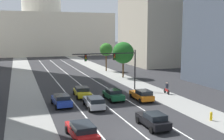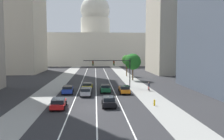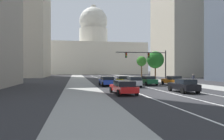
{
  "view_description": "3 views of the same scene",
  "coord_description": "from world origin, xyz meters",
  "px_view_note": "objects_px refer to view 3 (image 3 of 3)",
  "views": [
    {
      "loc": [
        -10.05,
        -22.02,
        8.85
      ],
      "look_at": [
        2.39,
        14.2,
        3.68
      ],
      "focal_mm": 44.41,
      "sensor_mm": 36.0,
      "label": 1
    },
    {
      "loc": [
        -0.13,
        -32.11,
        7.95
      ],
      "look_at": [
        2.93,
        10.57,
        4.32
      ],
      "focal_mm": 37.6,
      "sensor_mm": 36.0,
      "label": 2
    },
    {
      "loc": [
        -10.05,
        -20.92,
        2.52
      ],
      "look_at": [
        -2.55,
        21.5,
        2.42
      ],
      "focal_mm": 33.66,
      "sensor_mm": 36.0,
      "label": 3
    }
  ],
  "objects_px": {
    "car_yellow": "(123,80)",
    "car_silver": "(133,81)",
    "car_orange": "(172,80)",
    "car_green": "(148,80)",
    "car_black": "(184,85)",
    "car_blue": "(107,81)",
    "traffic_signal_mast": "(149,59)",
    "street_tree_mid_right": "(155,60)",
    "car_red": "(123,87)",
    "capitol_building": "(93,52)",
    "street_tree_far_right": "(142,61)",
    "cyclist": "(193,79)"
  },
  "relations": [
    {
      "from": "capitol_building",
      "to": "car_blue",
      "type": "height_order",
      "value": "capitol_building"
    },
    {
      "from": "car_black",
      "to": "car_blue",
      "type": "bearing_deg",
      "value": 33.37
    },
    {
      "from": "car_silver",
      "to": "street_tree_mid_right",
      "type": "relative_size",
      "value": 0.67
    },
    {
      "from": "street_tree_mid_right",
      "to": "car_yellow",
      "type": "bearing_deg",
      "value": -129.72
    },
    {
      "from": "car_silver",
      "to": "traffic_signal_mast",
      "type": "distance_m",
      "value": 10.98
    },
    {
      "from": "car_orange",
      "to": "car_silver",
      "type": "bearing_deg",
      "value": 103.6
    },
    {
      "from": "traffic_signal_mast",
      "to": "car_green",
      "type": "bearing_deg",
      "value": -111.54
    },
    {
      "from": "cyclist",
      "to": "car_orange",
      "type": "bearing_deg",
      "value": 118.21
    },
    {
      "from": "car_black",
      "to": "street_tree_far_right",
      "type": "relative_size",
      "value": 0.66
    },
    {
      "from": "capitol_building",
      "to": "street_tree_far_right",
      "type": "relative_size",
      "value": 8.39
    },
    {
      "from": "car_yellow",
      "to": "street_tree_far_right",
      "type": "bearing_deg",
      "value": -22.14
    },
    {
      "from": "car_yellow",
      "to": "street_tree_far_right",
      "type": "relative_size",
      "value": 0.71
    },
    {
      "from": "car_orange",
      "to": "car_black",
      "type": "distance_m",
      "value": 10.46
    },
    {
      "from": "car_yellow",
      "to": "street_tree_mid_right",
      "type": "height_order",
      "value": "street_tree_mid_right"
    },
    {
      "from": "car_yellow",
      "to": "car_silver",
      "type": "xyz_separation_m",
      "value": [
        -0.01,
        -6.28,
        0.07
      ]
    },
    {
      "from": "street_tree_far_right",
      "to": "capitol_building",
      "type": "bearing_deg",
      "value": 99.7
    },
    {
      "from": "capitol_building",
      "to": "street_tree_far_right",
      "type": "distance_m",
      "value": 56.68
    },
    {
      "from": "car_blue",
      "to": "traffic_signal_mast",
      "type": "height_order",
      "value": "traffic_signal_mast"
    },
    {
      "from": "cyclist",
      "to": "street_tree_mid_right",
      "type": "bearing_deg",
      "value": 4.51
    },
    {
      "from": "capitol_building",
      "to": "car_black",
      "type": "distance_m",
      "value": 94.71
    },
    {
      "from": "capitol_building",
      "to": "car_black",
      "type": "bearing_deg",
      "value": -88.94
    },
    {
      "from": "car_orange",
      "to": "car_black",
      "type": "relative_size",
      "value": 1.04
    },
    {
      "from": "car_blue",
      "to": "traffic_signal_mast",
      "type": "bearing_deg",
      "value": -57.62
    },
    {
      "from": "car_black",
      "to": "car_red",
      "type": "distance_m",
      "value": 6.96
    },
    {
      "from": "car_orange",
      "to": "car_green",
      "type": "relative_size",
      "value": 1.1
    },
    {
      "from": "car_blue",
      "to": "cyclist",
      "type": "distance_m",
      "value": 15.66
    },
    {
      "from": "car_blue",
      "to": "street_tree_far_right",
      "type": "height_order",
      "value": "street_tree_far_right"
    },
    {
      "from": "car_black",
      "to": "street_tree_far_right",
      "type": "xyz_separation_m",
      "value": [
        7.74,
        38.58,
        4.2
      ]
    },
    {
      "from": "car_orange",
      "to": "car_silver",
      "type": "distance_m",
      "value": 7.14
    },
    {
      "from": "traffic_signal_mast",
      "to": "street_tree_mid_right",
      "type": "height_order",
      "value": "street_tree_mid_right"
    },
    {
      "from": "car_silver",
      "to": "traffic_signal_mast",
      "type": "xyz_separation_m",
      "value": [
        5.68,
        8.61,
        3.79
      ]
    },
    {
      "from": "car_orange",
      "to": "car_yellow",
      "type": "bearing_deg",
      "value": 56.6
    },
    {
      "from": "car_green",
      "to": "car_red",
      "type": "relative_size",
      "value": 0.84
    },
    {
      "from": "car_blue",
      "to": "car_silver",
      "type": "relative_size",
      "value": 0.92
    },
    {
      "from": "capitol_building",
      "to": "car_green",
      "type": "bearing_deg",
      "value": -88.8
    },
    {
      "from": "car_black",
      "to": "street_tree_mid_right",
      "type": "bearing_deg",
      "value": -15.9
    },
    {
      "from": "cyclist",
      "to": "car_black",
      "type": "bearing_deg",
      "value": 147.4
    },
    {
      "from": "capitol_building",
      "to": "traffic_signal_mast",
      "type": "height_order",
      "value": "capitol_building"
    },
    {
      "from": "car_blue",
      "to": "traffic_signal_mast",
      "type": "xyz_separation_m",
      "value": [
        9.14,
        6.38,
        3.81
      ]
    },
    {
      "from": "car_blue",
      "to": "car_black",
      "type": "xyz_separation_m",
      "value": [
        6.94,
        -10.47,
        -0.0
      ]
    },
    {
      "from": "car_green",
      "to": "traffic_signal_mast",
      "type": "bearing_deg",
      "value": -22.25
    },
    {
      "from": "traffic_signal_mast",
      "to": "street_tree_far_right",
      "type": "relative_size",
      "value": 1.53
    },
    {
      "from": "car_orange",
      "to": "car_blue",
      "type": "relative_size",
      "value": 1.01
    },
    {
      "from": "car_orange",
      "to": "cyclist",
      "type": "height_order",
      "value": "cyclist"
    },
    {
      "from": "car_orange",
      "to": "car_silver",
      "type": "xyz_separation_m",
      "value": [
        -6.95,
        -1.62,
        0.02
      ]
    },
    {
      "from": "car_orange",
      "to": "traffic_signal_mast",
      "type": "height_order",
      "value": "traffic_signal_mast"
    },
    {
      "from": "car_black",
      "to": "car_red",
      "type": "relative_size",
      "value": 0.88
    },
    {
      "from": "car_yellow",
      "to": "cyclist",
      "type": "xyz_separation_m",
      "value": [
        12.07,
        -2.15,
        0.13
      ]
    },
    {
      "from": "car_silver",
      "to": "traffic_signal_mast",
      "type": "bearing_deg",
      "value": -31.26
    },
    {
      "from": "capitol_building",
      "to": "cyclist",
      "type": "bearing_deg",
      "value": -82.78
    }
  ]
}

